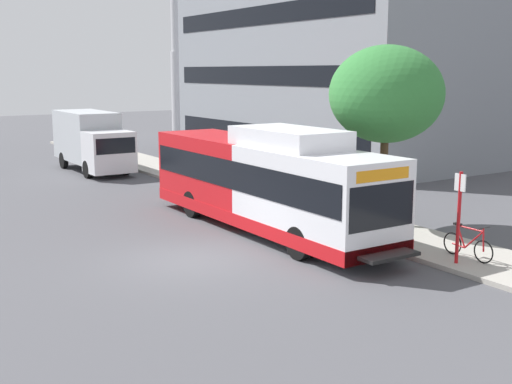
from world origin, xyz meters
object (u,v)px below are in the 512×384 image
(transit_bus, at_px, (265,182))
(bus_stop_sign_pole, at_px, (459,211))
(street_tree_near_stop, at_px, (386,95))
(bicycle_parked, at_px, (468,244))
(box_truck_background, at_px, (92,140))

(transit_bus, relative_size, bus_stop_sign_pole, 4.71)
(street_tree_near_stop, bearing_deg, bus_stop_sign_pole, -108.83)
(bus_stop_sign_pole, bearing_deg, bicycle_parked, 11.34)
(transit_bus, xyz_separation_m, bus_stop_sign_pole, (2.09, -6.58, -0.05))
(bus_stop_sign_pole, xyz_separation_m, street_tree_near_stop, (1.59, 4.66, 3.02))
(transit_bus, height_order, bus_stop_sign_pole, transit_bus)
(transit_bus, height_order, box_truck_background, transit_bus)
(box_truck_background, bearing_deg, transit_bus, -88.55)
(transit_bus, relative_size, bicycle_parked, 6.96)
(street_tree_near_stop, relative_size, box_truck_background, 0.89)
(bicycle_parked, distance_m, box_truck_background, 23.27)
(transit_bus, bearing_deg, street_tree_near_stop, -27.53)
(bicycle_parked, relative_size, box_truck_background, 0.25)
(box_truck_background, bearing_deg, street_tree_near_stop, -77.50)
(bus_stop_sign_pole, relative_size, bicycle_parked, 1.48)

